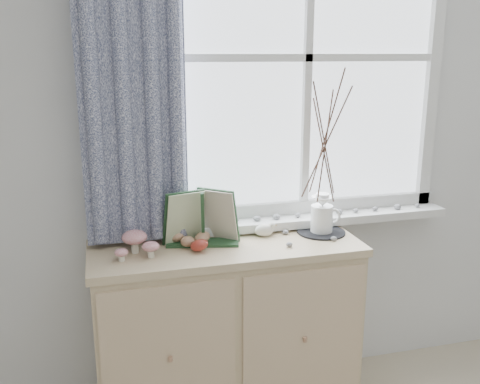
{
  "coord_description": "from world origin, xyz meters",
  "views": [
    {
      "loc": [
        -0.66,
        -0.41,
        1.68
      ],
      "look_at": [
        -0.1,
        1.7,
        1.1
      ],
      "focal_mm": 40.0,
      "sensor_mm": 36.0,
      "label": 1
    }
  ],
  "objects_px": {
    "toadstool_cluster": "(137,242)",
    "twig_pitcher": "(325,139)",
    "sideboard": "(227,331)",
    "botanical_book": "(203,218)"
  },
  "relations": [
    {
      "from": "sideboard",
      "to": "twig_pitcher",
      "type": "relative_size",
      "value": 1.55
    },
    {
      "from": "botanical_book",
      "to": "toadstool_cluster",
      "type": "distance_m",
      "value": 0.3
    },
    {
      "from": "sideboard",
      "to": "twig_pitcher",
      "type": "height_order",
      "value": "twig_pitcher"
    },
    {
      "from": "botanical_book",
      "to": "toadstool_cluster",
      "type": "xyz_separation_m",
      "value": [
        -0.29,
        -0.02,
        -0.07
      ]
    },
    {
      "from": "botanical_book",
      "to": "twig_pitcher",
      "type": "height_order",
      "value": "twig_pitcher"
    },
    {
      "from": "botanical_book",
      "to": "sideboard",
      "type": "bearing_deg",
      "value": 8.33
    },
    {
      "from": "sideboard",
      "to": "toadstool_cluster",
      "type": "xyz_separation_m",
      "value": [
        -0.39,
        -0.02,
        0.48
      ]
    },
    {
      "from": "toadstool_cluster",
      "to": "twig_pitcher",
      "type": "xyz_separation_m",
      "value": [
        0.86,
        0.06,
        0.39
      ]
    },
    {
      "from": "twig_pitcher",
      "to": "botanical_book",
      "type": "bearing_deg",
      "value": -173.68
    },
    {
      "from": "sideboard",
      "to": "botanical_book",
      "type": "relative_size",
      "value": 3.25
    }
  ]
}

